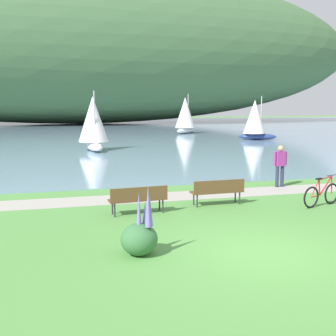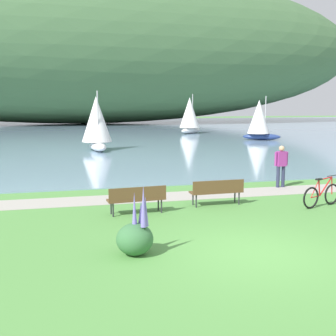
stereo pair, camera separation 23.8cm
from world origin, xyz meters
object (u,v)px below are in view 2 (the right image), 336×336
(park_bench_near_camera, at_px, (217,190))
(park_bench_further_along, at_px, (137,198))
(bicycle_leaning_near_bench, at_px, (322,195))
(sailboat_nearest_to_shore, at_px, (190,115))
(sailboat_toward_hillside, at_px, (97,123))
(sailboat_mid_bay, at_px, (259,119))
(person_at_shoreline, at_px, (281,164))

(park_bench_near_camera, height_order, park_bench_further_along, same)
(park_bench_near_camera, xyz_separation_m, bicycle_leaning_near_bench, (3.32, -0.97, -0.12))
(park_bench_further_along, distance_m, bicycle_leaning_near_bench, 6.14)
(sailboat_nearest_to_shore, bearing_deg, park_bench_further_along, -109.12)
(bicycle_leaning_near_bench, height_order, sailboat_toward_hillside, sailboat_toward_hillside)
(park_bench_further_along, bearing_deg, bicycle_leaning_near_bench, -4.53)
(park_bench_near_camera, relative_size, sailboat_mid_bay, 0.45)
(bicycle_leaning_near_bench, relative_size, sailboat_nearest_to_shore, 0.38)
(park_bench_further_along, height_order, sailboat_nearest_to_shore, sailboat_nearest_to_shore)
(bicycle_leaning_near_bench, bearing_deg, person_at_shoreline, 85.31)
(park_bench_near_camera, distance_m, bicycle_leaning_near_bench, 3.46)
(park_bench_near_camera, xyz_separation_m, person_at_shoreline, (3.59, 2.30, 0.46))
(sailboat_nearest_to_shore, height_order, sailboat_toward_hillside, sailboat_nearest_to_shore)
(park_bench_near_camera, height_order, bicycle_leaning_near_bench, bicycle_leaning_near_bench)
(park_bench_near_camera, relative_size, sailboat_nearest_to_shore, 0.40)
(park_bench_near_camera, bearing_deg, bicycle_leaning_near_bench, -16.29)
(park_bench_further_along, relative_size, sailboat_mid_bay, 0.45)
(person_at_shoreline, xyz_separation_m, sailboat_mid_bay, (9.08, 20.91, 0.98))
(bicycle_leaning_near_bench, xyz_separation_m, sailboat_nearest_to_shore, (5.51, 34.01, 1.75))
(park_bench_near_camera, xyz_separation_m, sailboat_toward_hillside, (-2.72, 17.72, 1.52))
(sailboat_toward_hillside, bearing_deg, sailboat_mid_bay, 19.63)
(park_bench_near_camera, relative_size, park_bench_further_along, 0.99)
(park_bench_further_along, bearing_deg, park_bench_near_camera, 9.86)
(sailboat_toward_hillside, bearing_deg, sailboat_nearest_to_shore, 52.99)
(person_at_shoreline, relative_size, sailboat_mid_bay, 0.42)
(park_bench_further_along, xyz_separation_m, sailboat_toward_hillside, (0.08, 18.20, 1.52))
(park_bench_further_along, relative_size, bicycle_leaning_near_bench, 1.08)
(sailboat_nearest_to_shore, bearing_deg, sailboat_toward_hillside, -127.01)
(sailboat_mid_bay, bearing_deg, park_bench_near_camera, -118.63)
(park_bench_further_along, relative_size, sailboat_nearest_to_shore, 0.41)
(sailboat_mid_bay, relative_size, sailboat_toward_hillside, 0.96)
(person_at_shoreline, height_order, sailboat_mid_bay, sailboat_mid_bay)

